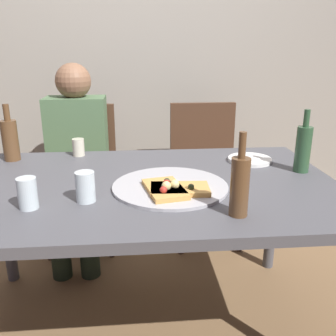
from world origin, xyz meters
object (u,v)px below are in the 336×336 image
(tumbler_near, at_px, (78,147))
(wine_glass, at_px, (28,193))
(chair_left, at_px, (81,166))
(pizza_slice_last, at_px, (165,189))
(wine_bottle, at_px, (303,148))
(water_bottle, at_px, (10,139))
(plate_stack, at_px, (250,160))
(pizza_tray, at_px, (170,186))
(beer_bottle, at_px, (240,185))
(pizza_slice_extra, at_px, (179,189))
(dining_table, at_px, (144,197))
(guest_in_sweater, at_px, (76,154))
(chair_right, at_px, (205,163))
(tumbler_far, at_px, (85,187))

(tumbler_near, height_order, wine_glass, wine_glass)
(tumbler_near, distance_m, chair_left, 0.55)
(pizza_slice_last, relative_size, wine_bottle, 0.87)
(water_bottle, height_order, plate_stack, water_bottle)
(tumbler_near, bearing_deg, wine_bottle, -18.35)
(pizza_tray, height_order, beer_bottle, beer_bottle)
(tumbler_near, xyz_separation_m, chair_left, (-0.07, 0.48, -0.26))
(water_bottle, bearing_deg, pizza_slice_extra, -33.81)
(pizza_tray, xyz_separation_m, pizza_slice_extra, (0.03, -0.07, 0.02))
(plate_stack, bearing_deg, beer_bottle, -110.44)
(dining_table, relative_size, tumbler_near, 18.17)
(chair_left, bearing_deg, beer_bottle, 119.31)
(pizza_tray, bearing_deg, guest_in_sweater, 121.00)
(wine_glass, bearing_deg, beer_bottle, -9.26)
(pizza_slice_extra, height_order, wine_bottle, wine_bottle)
(beer_bottle, distance_m, wine_glass, 0.72)
(pizza_slice_last, bearing_deg, dining_table, 118.68)
(wine_bottle, bearing_deg, pizza_slice_extra, -158.77)
(pizza_tray, distance_m, guest_in_sweater, 0.96)
(water_bottle, relative_size, wine_glass, 2.49)
(pizza_slice_extra, height_order, water_bottle, water_bottle)
(pizza_slice_extra, height_order, wine_glass, wine_glass)
(beer_bottle, xyz_separation_m, wine_glass, (-0.71, 0.12, -0.05))
(dining_table, relative_size, water_bottle, 5.82)
(chair_left, distance_m, chair_right, 0.81)
(pizza_slice_last, distance_m, guest_in_sweater, 1.01)
(beer_bottle, distance_m, guest_in_sweater, 1.30)
(plate_stack, distance_m, guest_in_sweater, 1.04)
(pizza_slice_extra, bearing_deg, water_bottle, 146.19)
(plate_stack, xyz_separation_m, chair_right, (-0.10, 0.65, -0.22))
(chair_left, xyz_separation_m, chair_right, (0.81, 0.00, 0.00))
(chair_right, bearing_deg, wine_bottle, 108.88)
(wine_bottle, xyz_separation_m, chair_right, (-0.28, 0.82, -0.32))
(dining_table, bearing_deg, pizza_slice_extra, -47.81)
(pizza_slice_last, relative_size, beer_bottle, 0.86)
(dining_table, relative_size, pizza_tray, 3.50)
(tumbler_near, bearing_deg, tumbler_far, -79.61)
(beer_bottle, bearing_deg, pizza_tray, 127.25)
(pizza_slice_extra, bearing_deg, chair_right, 74.19)
(dining_table, relative_size, beer_bottle, 5.69)
(pizza_slice_extra, height_order, tumbler_far, tumbler_far)
(dining_table, bearing_deg, pizza_slice_last, -61.32)
(guest_in_sweater, bearing_deg, chair_left, -90.00)
(wine_bottle, relative_size, beer_bottle, 0.99)
(pizza_slice_extra, distance_m, tumbler_far, 0.35)
(chair_right, bearing_deg, tumbler_near, 32.55)
(pizza_tray, height_order, pizza_slice_extra, pizza_slice_extra)
(tumbler_near, distance_m, guest_in_sweater, 0.36)
(dining_table, distance_m, beer_bottle, 0.49)
(pizza_slice_extra, xyz_separation_m, plate_stack, (0.39, 0.39, -0.01))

